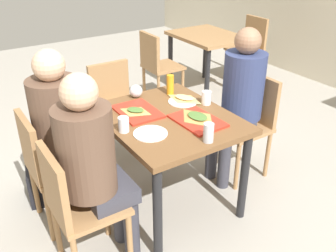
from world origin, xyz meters
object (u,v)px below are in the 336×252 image
(foil_bundle, at_px, (136,91))
(background_table, at_px, (207,45))
(condiment_bottle, at_px, (170,85))
(person_in_red, at_px, (64,125))
(handbag, at_px, (39,182))
(paper_plate_near_edge, at_px, (150,133))
(soda_can, at_px, (208,133))
(tray_red_far, at_px, (197,121))
(paper_plate_center, at_px, (183,101))
(main_table, at_px, (168,130))
(background_chair_near, at_px, (157,63))
(chair_near_right, at_px, (74,203))
(plastic_cup_a, at_px, (206,98))
(background_chair_far, at_px, (250,44))
(chair_near_left, at_px, (48,163))
(person_far_side, at_px, (239,95))
(chair_left_end, at_px, (115,103))
(pizza_slice_c, at_px, (184,98))
(pizza_slice_a, at_px, (135,111))
(tray_red_near, at_px, (138,111))
(chair_far_side, at_px, (249,119))
(pizza_slice_b, at_px, (198,117))
(plastic_cup_b, at_px, (124,124))
(person_in_brown_jacket, at_px, (93,159))

(foil_bundle, xyz_separation_m, background_table, (-1.22, 1.67, -0.18))
(condiment_bottle, xyz_separation_m, background_table, (-1.32, 1.41, -0.21))
(person_in_red, relative_size, handbag, 3.96)
(paper_plate_near_edge, distance_m, soda_can, 0.37)
(tray_red_far, height_order, paper_plate_center, tray_red_far)
(main_table, bearing_deg, background_chair_near, 151.00)
(chair_near_right, bearing_deg, background_chair_near, 137.84)
(main_table, relative_size, plastic_cup_a, 9.91)
(paper_plate_center, relative_size, foil_bundle, 2.20)
(background_chair_far, bearing_deg, chair_near_left, -66.30)
(main_table, bearing_deg, person_far_side, 90.00)
(chair_near_left, height_order, handbag, chair_near_left)
(person_in_red, relative_size, paper_plate_center, 5.77)
(chair_near_right, distance_m, background_chair_far, 3.70)
(chair_near_right, distance_m, foil_bundle, 1.07)
(chair_left_end, distance_m, pizza_slice_c, 0.79)
(chair_near_left, distance_m, person_in_red, 0.28)
(condiment_bottle, bearing_deg, plastic_cup_a, 22.86)
(chair_near_left, relative_size, pizza_slice_c, 3.33)
(pizza_slice_a, height_order, foil_bundle, foil_bundle)
(paper_plate_center, bearing_deg, pizza_slice_a, -92.23)
(tray_red_far, distance_m, background_chair_far, 2.90)
(paper_plate_near_edge, relative_size, plastic_cup_a, 2.20)
(handbag, bearing_deg, chair_left_end, 108.98)
(tray_red_near, distance_m, background_chair_near, 1.83)
(person_far_side, bearing_deg, chair_left_end, -143.06)
(chair_far_side, bearing_deg, chair_left_end, -137.65)
(condiment_bottle, distance_m, foil_bundle, 0.27)
(tray_red_near, bearing_deg, pizza_slice_b, 41.37)
(pizza_slice_c, relative_size, background_chair_far, 0.30)
(plastic_cup_b, height_order, background_chair_near, background_chair_near)
(person_in_red, relative_size, tray_red_far, 3.52)
(paper_plate_center, relative_size, pizza_slice_c, 0.85)
(person_in_brown_jacket, bearing_deg, plastic_cup_b, 126.08)
(main_table, bearing_deg, handbag, -126.17)
(condiment_bottle, height_order, handbag, condiment_bottle)
(chair_left_end, distance_m, background_table, 1.82)
(person_in_red, bearing_deg, plastic_cup_a, 77.62)
(person_in_brown_jacket, distance_m, tray_red_far, 0.79)
(pizza_slice_b, xyz_separation_m, background_chair_near, (-1.80, 0.77, -0.26))
(background_chair_far, bearing_deg, chair_near_right, -59.26)
(chair_far_side, relative_size, background_table, 0.95)
(background_table, bearing_deg, chair_left_end, -65.07)
(condiment_bottle, bearing_deg, person_in_brown_jacket, -57.39)
(chair_near_left, relative_size, chair_near_right, 1.00)
(background_table, distance_m, background_chair_far, 0.74)
(person_in_brown_jacket, relative_size, pizza_slice_a, 5.87)
(paper_plate_center, distance_m, plastic_cup_a, 0.18)
(person_in_brown_jacket, xyz_separation_m, foil_bundle, (-0.67, 0.64, 0.04))
(main_table, height_order, pizza_slice_a, pizza_slice_a)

